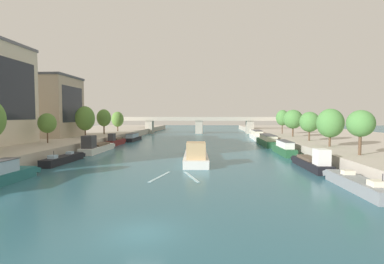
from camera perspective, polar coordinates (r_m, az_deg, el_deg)
The scene contains 25 objects.
ground_plane at distance 18.61m, azimuth -9.85°, elevation -19.07°, with size 400.00×400.00×0.00m, color #2D6070.
quay_left at distance 83.34m, azimuth -26.84°, elevation -1.29°, with size 36.00×170.00×1.98m, color #B7AD9E.
quay_right at distance 79.60m, azimuth 28.64°, elevation -1.54°, with size 36.00×170.00×1.98m, color #B7AD9E.
barge_midriver at distance 44.85m, azimuth 0.77°, elevation -4.55°, with size 4.30×17.13×3.38m.
wake_behind_barge at distance 33.83m, azimuth -3.24°, elevation -8.77°, with size 5.59×6.03×0.03m.
moored_boat_left_near at distance 47.54m, azimuth -23.99°, elevation -4.88°, with size 2.16×10.34×2.17m.
moored_boat_left_downstream at distance 59.07m, azimuth -18.30°, elevation -2.81°, with size 2.72×13.17×3.45m.
moored_boat_left_second at distance 71.65m, azimuth -14.75°, elevation -1.78°, with size 1.74×10.11×3.00m.
moored_boat_left_gap_after at distance 83.24m, azimuth -11.57°, elevation -1.07°, with size 2.34×11.59×2.17m.
moored_boat_right_midway at distance 31.95m, azimuth 29.91°, elevation -8.86°, with size 2.39×10.86×2.22m.
moored_boat_right_upstream at distance 41.67m, azimuth 22.62°, elevation -5.54°, with size 2.23×10.96×3.00m.
moored_boat_right_downstream at distance 55.55m, azimuth 17.68°, elevation -3.10°, with size 2.02×11.46×2.55m.
moored_boat_right_far at distance 71.66m, azimuth 14.67°, elevation -1.65°, with size 3.24×15.86×2.59m.
moored_boat_right_second at distance 88.50m, azimuth 12.66°, elevation -0.67°, with size 3.18×15.06×2.75m.
tree_left_nearest at distance 60.08m, azimuth -26.67°, elevation 1.57°, with size 3.27×3.27×5.54m.
tree_left_far at distance 72.66m, azimuth -20.34°, elevation 2.54°, with size 4.48×4.48×7.32m.
tree_left_end_of_row at distance 83.71m, azimuth -17.00°, elevation 2.68°, with size 3.86×3.86×6.86m.
tree_left_midway at distance 97.67m, azimuth -14.47°, elevation 2.45°, with size 3.92×3.92×6.42m.
tree_right_by_lamp at distance 42.87m, azimuth 30.31°, elevation 1.44°, with size 3.40×3.40×5.81m.
tree_right_second at distance 52.60m, azimuth 25.60°, elevation 1.59°, with size 4.28×4.28×6.23m.
tree_right_third at distance 63.37m, azimuth 22.16°, elevation 1.86°, with size 3.93×3.93×5.88m.
tree_right_far at distance 74.29m, azimuth 19.31°, elevation 2.40°, with size 4.56×4.56×6.53m.
tree_right_distant at distance 84.95m, azimuth 17.40°, elevation 2.70°, with size 3.52×3.52×6.69m.
building_left_tall at distance 78.32m, azimuth -26.84°, elevation 4.53°, with size 13.73×12.97×14.62m.
bridge_far at distance 114.80m, azimuth 1.41°, elevation 1.82°, with size 63.89×4.40×6.58m.
Camera 1 is at (4.01, -16.75, 7.05)m, focal length 27.04 mm.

